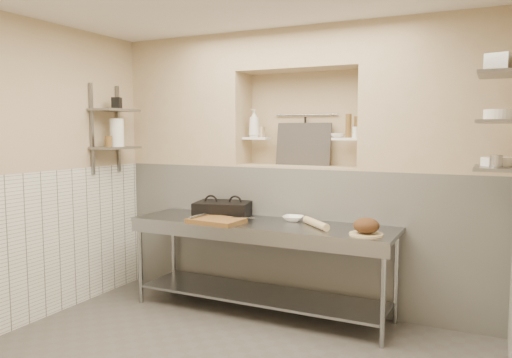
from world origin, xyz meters
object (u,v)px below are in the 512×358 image
Objects in this scene: cutting_board at (216,221)px; rolling_pin at (316,223)px; mixing_bowl at (293,218)px; bowl_alcove at (338,135)px; prep_table at (260,249)px; bread_loaf at (366,226)px; jug_left at (117,133)px; bottle_soap at (254,123)px; panini_press at (223,209)px.

rolling_pin is (0.92, 0.23, 0.01)m from cutting_board.
bowl_alcove is at bearing 44.73° from mixing_bowl.
prep_table is 0.63m from rolling_pin.
rolling_pin is at bearing -93.57° from bowl_alcove.
cutting_board is at bearing -141.39° from bowl_alcove.
bowl_alcove is at bearing 124.24° from bread_loaf.
mixing_bowl reaches higher than cutting_board.
jug_left reaches higher than prep_table.
mixing_bowl is at bearing 40.29° from prep_table.
bottle_soap is 0.99× the size of jug_left.
bottle_soap reaches higher than mixing_bowl.
rolling_pin is at bearing 1.61° from prep_table.
bottle_soap is at bearing 151.24° from mixing_bowl.
bread_loaf is 2.82m from jug_left.
panini_press is 4.59× the size of bowl_alcove.
jug_left is at bearing -163.66° from bowl_alcove.
mixing_bowl is at bearing 9.68° from jug_left.
mixing_bowl is at bearing 146.35° from rolling_pin.
cutting_board is 2.24× the size of bread_loaf.
prep_table is 1.37m from bottle_soap.
bowl_alcove is at bearing 6.55° from panini_press.
bread_loaf is (0.50, -0.15, 0.05)m from rolling_pin.
cutting_board reaches higher than prep_table.
rolling_pin is 2.01× the size of bread_loaf.
jug_left is (-1.91, -0.33, 0.84)m from mixing_bowl.
mixing_bowl is (0.75, 0.06, -0.05)m from panini_press.
cutting_board is 3.61× the size of bowl_alcove.
jug_left is at bearing -170.32° from mixing_bowl.
rolling_pin is 3.25× the size of bowl_alcove.
cutting_board is 2.44× the size of mixing_bowl.
cutting_board is 1.43m from bread_loaf.
rolling_pin is at bearing 3.23° from jug_left.
bowl_alcove reaches higher than cutting_board.
mixing_bowl is at bearing 34.78° from cutting_board.
bowl_alcove is (0.34, 0.33, 0.81)m from mixing_bowl.
panini_press is (-0.50, 0.15, 0.33)m from prep_table.
prep_table is 8.79× the size of bottle_soap.
bottle_soap is (-0.89, 0.52, 0.93)m from rolling_pin.
bread_loaf is 1.62× the size of bowl_alcove.
bread_loaf is at bearing -25.97° from bottle_soap.
bowl_alcove is at bearing 86.43° from rolling_pin.
panini_press is 1.41× the size of rolling_pin.
rolling_pin is at bearing -30.48° from bottle_soap.
mixing_bowl is (0.62, 0.43, 0.00)m from cutting_board.
cutting_board is 1.67× the size of bottle_soap.
panini_press is at bearing 169.43° from bread_loaf.
panini_press reaches higher than mixing_bowl.
mixing_bowl is at bearing 156.16° from bread_loaf.
panini_press is 0.39m from cutting_board.
cutting_board is 1.11× the size of rolling_pin.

